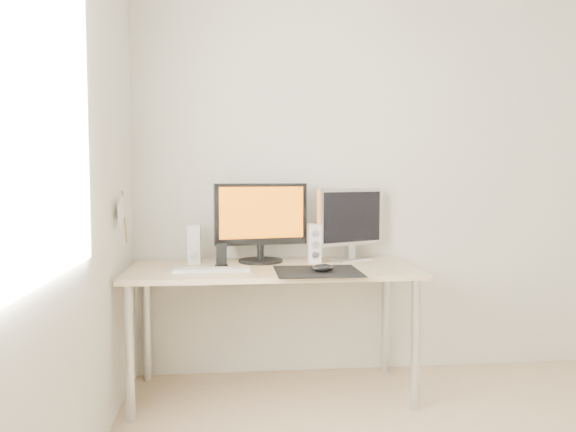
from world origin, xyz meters
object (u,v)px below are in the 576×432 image
main_monitor (261,219)px  second_monitor (350,221)px  mouse (322,268)px  phone_dock (222,260)px  speaker_left (194,244)px  desk (272,280)px  speaker_right (314,243)px  keyboard (213,270)px

main_monitor → second_monitor: bearing=2.7°
mouse → second_monitor: bearing=59.8°
main_monitor → phone_dock: main_monitor is taller
main_monitor → speaker_left: 0.41m
mouse → phone_dock: (-0.53, 0.22, 0.02)m
speaker_left → phone_dock: 0.23m
desk → mouse: bearing=-41.1°
speaker_right → keyboard: bearing=-158.1°
main_monitor → speaker_right: size_ratio=2.41×
keyboard → mouse: bearing=-10.1°
second_monitor → phone_dock: bearing=-166.1°
second_monitor → keyboard: (-0.81, -0.30, -0.23)m
main_monitor → second_monitor: (0.54, 0.03, -0.01)m
mouse → second_monitor: second_monitor is taller
desk → speaker_right: 0.34m
speaker_left → speaker_right: bearing=-2.5°
phone_dock → desk: bearing=0.3°
phone_dock → speaker_right: bearing=12.7°
speaker_left → keyboard: (0.11, -0.27, -0.11)m
speaker_right → speaker_left: bearing=177.5°
keyboard → phone_dock: (0.04, 0.11, 0.03)m
mouse → keyboard: (-0.58, 0.10, -0.02)m
desk → phone_dock: 0.31m
speaker_left → phone_dock: bearing=-43.5°
mouse → keyboard: mouse is taller
speaker_right → keyboard: size_ratio=0.54×
phone_dock → second_monitor: bearing=13.9°
keyboard → second_monitor: bearing=20.5°
main_monitor → keyboard: bearing=-134.4°
mouse → speaker_right: speaker_right is taller
main_monitor → keyboard: 0.46m
desk → keyboard: 0.36m
desk → second_monitor: size_ratio=3.68×
mouse → speaker_right: 0.35m
desk → second_monitor: bearing=21.2°
second_monitor → speaker_left: bearing=-177.6°
desk → speaker_left: 0.50m
main_monitor → speaker_right: main_monitor is taller
main_monitor → speaker_left: main_monitor is taller
mouse → speaker_left: (-0.69, 0.37, 0.09)m
mouse → speaker_left: speaker_left is taller
mouse → main_monitor: size_ratio=0.22×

